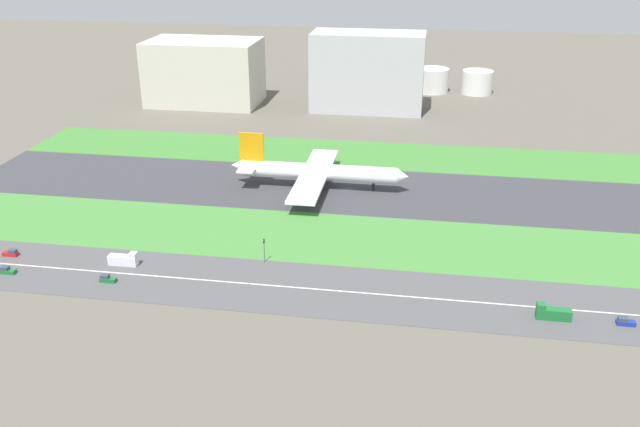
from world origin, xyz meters
The scene contains 19 objects.
ground_plane centered at (0.00, 0.00, 0.00)m, with size 800.00×800.00×0.00m, color #5B564C.
runway centered at (0.00, 0.00, 0.05)m, with size 280.00×46.00×0.10m, color #38383D.
grass_median_north centered at (0.00, 41.00, 0.05)m, with size 280.00×36.00×0.10m, color #3D7A33.
grass_median_south centered at (0.00, -41.00, 0.05)m, with size 280.00×36.00×0.10m, color #427F38.
highway centered at (0.00, -73.00, 0.05)m, with size 280.00×28.00×0.10m, color #4C4C4F.
highway_centerline centered at (0.00, -73.00, 0.11)m, with size 266.00×0.50×0.01m, color silver.
airliner centered at (-11.77, 0.00, 6.23)m, with size 65.00×56.00×19.70m.
truck_0 centered at (-55.23, -68.00, 1.67)m, with size 8.40×2.50×4.00m.
car_4 centered at (-90.22, -68.00, 0.92)m, with size 4.40×1.80×2.00m.
car_2 centered at (-55.68, -78.00, 0.92)m, with size 4.40×1.80×2.00m.
car_0 centered at (77.46, -78.00, 0.92)m, with size 4.40×1.80×2.00m.
car_1 centered at (-85.19, -78.00, 0.92)m, with size 4.40×1.80×2.00m.
truck_1 centered at (60.45, -78.00, 1.67)m, with size 8.40×2.50×4.00m.
traffic_light centered at (-16.31, -60.01, 4.29)m, with size 0.36×0.50×7.20m.
terminal_building centered at (-90.00, 114.00, 16.47)m, with size 57.50×35.02×32.95m, color beige.
hangar_building centered at (-4.06, 114.00, 19.51)m, with size 56.26×25.77×39.02m, color #B2B2B7.
fuel_tank_west centered at (3.13, 159.00, 6.15)m, with size 19.52×19.52×12.31m, color silver.
fuel_tank_centre centered at (28.90, 159.00, 6.67)m, with size 17.75×17.75×13.34m, color silver.
fuel_tank_east centered at (53.58, 159.00, 6.45)m, with size 17.00×17.00×12.90m, color silver.
Camera 1 is at (26.98, -227.73, 90.26)m, focal length 38.07 mm.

